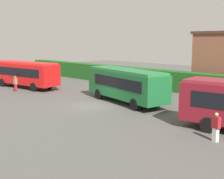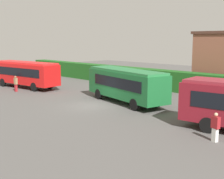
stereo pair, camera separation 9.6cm
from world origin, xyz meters
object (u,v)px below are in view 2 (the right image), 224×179
(person_right, at_px, (215,127))
(bus_green, at_px, (126,84))
(person_center, at_px, (16,83))
(bus_red, at_px, (25,73))

(person_right, bearing_deg, bus_green, 83.65)
(person_right, bearing_deg, person_center, 104.73)
(bus_red, height_order, person_right, bus_red)
(bus_green, distance_m, person_right, 11.84)
(bus_red, xyz_separation_m, bus_green, (14.69, 1.93, -0.01))
(bus_green, distance_m, person_center, 13.53)
(bus_green, bearing_deg, bus_red, 19.61)
(person_center, height_order, person_right, person_center)
(person_center, distance_m, person_right, 23.83)
(bus_red, relative_size, person_center, 5.70)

